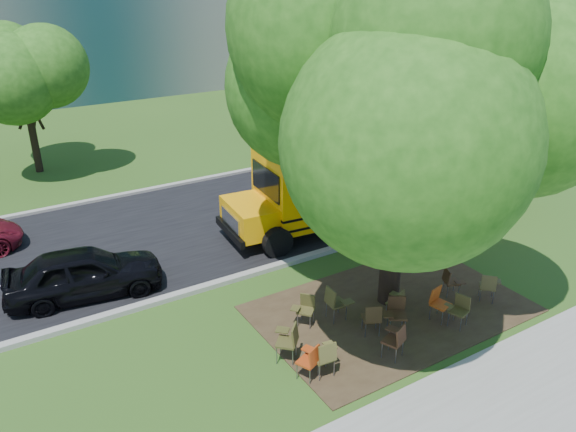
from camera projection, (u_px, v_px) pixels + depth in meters
ground at (349, 311)px, 14.78m from camera, size 160.00×160.00×0.00m
dirt_patch at (391, 309)px, 14.86m from camera, size 7.00×4.50×0.03m
asphalt_road at (231, 218)px, 20.22m from camera, size 80.00×8.00×0.04m
kerb_near at (289, 262)px, 17.09m from camera, size 80.00×0.25×0.14m
kerb_far at (188, 182)px, 23.40m from camera, size 80.00×0.25×0.14m
bg_tree_2 at (22, 75)px, 23.14m from camera, size 4.80×4.80×6.62m
bg_tree_3 at (311, 40)px, 27.45m from camera, size 5.60×5.60×7.84m
bg_tree_4 at (442, 45)px, 30.76m from camera, size 5.00×5.00×6.85m
main_tree at (405, 93)px, 12.93m from camera, size 7.20×7.20×9.25m
school_bus at (398, 169)px, 20.08m from camera, size 12.03×3.60×2.90m
chair_0 at (311, 359)px, 12.16m from camera, size 0.59×0.68×0.87m
chair_1 at (326, 355)px, 12.21m from camera, size 0.65×0.55×0.93m
chair_2 at (396, 338)px, 12.80m from camera, size 0.61×0.70×0.90m
chair_3 at (396, 311)px, 13.76m from camera, size 0.79×0.63×0.94m
chair_4 at (373, 316)px, 13.61m from camera, size 0.73×0.57×0.88m
chair_5 at (439, 301)px, 14.19m from camera, size 0.61×0.64×0.91m
chair_6 at (459, 307)px, 13.98m from camera, size 0.64×0.59×0.86m
chair_7 at (489, 285)px, 14.98m from camera, size 0.73×0.58×0.85m
chair_8 at (289, 338)px, 12.72m from camera, size 0.65×0.82×0.96m
chair_9 at (305, 307)px, 14.05m from camera, size 0.71×0.56×0.83m
chair_10 at (335, 301)px, 14.16m from camera, size 0.56×0.64×0.95m
chair_11 at (397, 300)px, 14.36m from camera, size 0.54×0.59×0.78m
chair_12 at (451, 280)px, 15.26m from camera, size 0.52×0.67×0.82m
black_car at (84, 273)px, 15.23m from camera, size 4.33×2.27×1.41m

